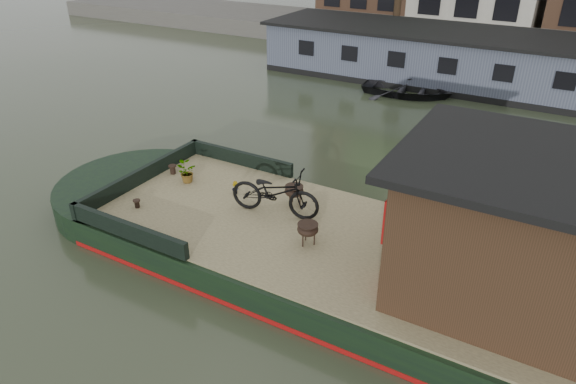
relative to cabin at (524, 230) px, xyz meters
The scene contains 16 objects.
ground 2.88m from the cabin, behind, with size 120.00×120.00×0.00m, color #283421.
houseboat_hull 3.87m from the cabin, behind, with size 14.01×4.02×0.60m.
houseboat_deck 2.52m from the cabin, behind, with size 11.80×3.80×0.05m, color tan.
bow_bulwark 7.33m from the cabin, behind, with size 3.00×4.00×0.35m.
cabin is the anchor object (origin of this frame).
bicycle 4.73m from the cabin, behind, with size 0.66×1.90×1.00m, color black.
potted_plant_b 6.03m from the cabin, behind, with size 0.16×0.13×0.29m, color maroon.
potted_plant_c 7.29m from the cabin, behind, with size 0.45×0.39×0.49m, color #A3432F.
potted_plant_d 2.78m from the cabin, 139.65° to the left, with size 0.34×0.34×0.61m, color #925A27.
brazier_front 3.71m from the cabin, behind, with size 0.41×0.41×0.44m, color black, non-canonical shape.
brazier_rear 4.69m from the cabin, 169.79° to the left, with size 0.42×0.42×0.45m, color black, non-canonical shape.
bollard_port 7.89m from the cabin, behind, with size 0.19×0.19×0.22m, color black.
bollard_stbd 7.50m from the cabin, behind, with size 0.16×0.16×0.18m, color black.
dinghy 12.83m from the cabin, 115.46° to the left, with size 2.46×3.44×0.71m, color black.
far_houseboat 14.20m from the cabin, 98.88° to the left, with size 20.40×4.40×2.11m.
quay 20.67m from the cabin, 96.09° to the left, with size 60.00×6.00×0.90m, color #47443F.
Camera 1 is at (2.36, -7.59, 6.13)m, focal length 32.00 mm.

